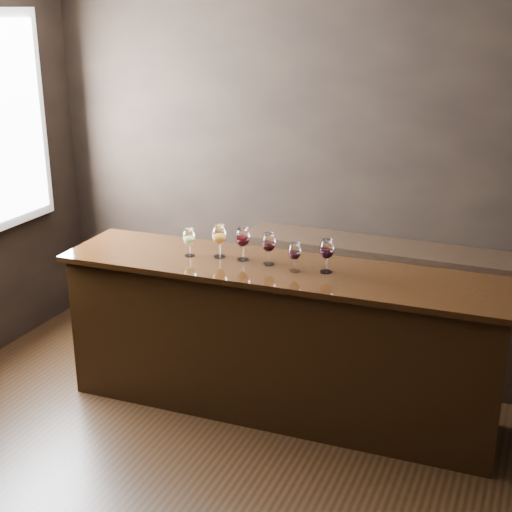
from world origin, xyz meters
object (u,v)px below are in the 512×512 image
at_px(bar_counter, 280,342).
at_px(glass_amber, 219,235).
at_px(glass_red_c, 295,252).
at_px(glass_white, 189,237).
at_px(glass_red_b, 269,243).
at_px(glass_red_d, 327,250).
at_px(back_bar_shelf, 421,313).
at_px(glass_red_a, 243,238).

height_order(bar_counter, glass_amber, glass_amber).
distance_m(bar_counter, glass_red_c, 0.66).
bearing_deg(glass_amber, glass_white, -162.81).
distance_m(glass_red_b, glass_red_d, 0.38).
height_order(glass_amber, glass_red_c, glass_amber).
xyz_separation_m(glass_red_b, glass_red_d, (0.38, 0.01, 0.00)).
xyz_separation_m(back_bar_shelf, glass_white, (-1.38, -0.89, 0.66)).
relative_size(glass_amber, glass_red_d, 1.04).
xyz_separation_m(bar_counter, glass_red_a, (-0.28, 0.03, 0.67)).
relative_size(glass_amber, glass_red_a, 1.01).
height_order(glass_red_b, glass_red_d, glass_red_d).
bearing_deg(glass_red_d, glass_amber, -179.58).
relative_size(bar_counter, back_bar_shelf, 1.05).
distance_m(glass_red_b, glass_red_c, 0.20).
xyz_separation_m(bar_counter, glass_amber, (-0.44, 0.03, 0.67)).
distance_m(glass_amber, glass_red_d, 0.73).
bearing_deg(back_bar_shelf, glass_red_a, -141.56).
distance_m(back_bar_shelf, glass_red_a, 1.48).
bearing_deg(back_bar_shelf, glass_red_c, -126.31).
bearing_deg(glass_red_a, glass_white, -169.03).
xyz_separation_m(glass_red_c, glass_red_d, (0.18, 0.06, 0.02)).
bearing_deg(glass_red_c, bar_counter, 161.94).
distance_m(glass_white, glass_red_a, 0.36).
distance_m(glass_red_a, glass_red_d, 0.56).
bearing_deg(glass_red_d, bar_counter, -173.97).
distance_m(glass_white, glass_red_d, 0.92).
bearing_deg(glass_amber, bar_counter, -3.28).
bearing_deg(bar_counter, back_bar_shelf, 46.00).
bearing_deg(glass_red_b, glass_red_c, -15.22).
distance_m(bar_counter, glass_red_b, 0.67).
relative_size(bar_counter, glass_white, 14.86).
relative_size(glass_amber, glass_red_b, 1.05).
bearing_deg(bar_counter, glass_red_d, 3.58).
distance_m(back_bar_shelf, glass_red_b, 1.37).
bearing_deg(back_bar_shelf, glass_amber, -145.26).
xyz_separation_m(glass_white, glass_red_c, (0.73, -0.00, -0.00)).
height_order(back_bar_shelf, glass_red_b, glass_red_b).
distance_m(back_bar_shelf, glass_amber, 1.61).
height_order(glass_white, glass_red_d, glass_red_d).
xyz_separation_m(bar_counter, glass_red_d, (0.29, 0.03, 0.67)).
bearing_deg(glass_red_a, glass_amber, -176.62).
relative_size(glass_white, glass_red_b, 0.90).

